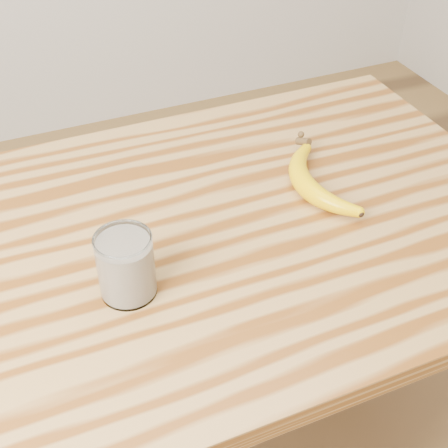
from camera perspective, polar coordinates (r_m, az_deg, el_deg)
name	(u,v)px	position (r m, az deg, el deg)	size (l,w,h in m)	color
table	(213,278)	(1.21, -1.05, -4.96)	(1.20, 0.80, 0.90)	#A1773F
smoothie_glass	(126,266)	(0.97, -8.95, -3.82)	(0.09, 0.09, 0.11)	white
banana	(303,184)	(1.20, 7.28, 3.67)	(0.12, 0.33, 0.04)	#EABA00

